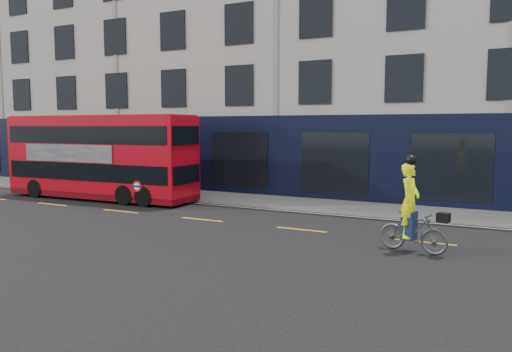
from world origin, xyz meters
The scene contains 8 objects.
ground centered at (0.00, 0.00, 0.00)m, with size 120.00×120.00×0.00m, color black.
pavement centered at (0.00, 6.50, 0.06)m, with size 60.00×3.00×0.12m, color slate.
kerb centered at (0.00, 5.00, 0.07)m, with size 60.00×0.12×0.13m, color gray.
building_terrace centered at (0.00, 12.94, 7.49)m, with size 50.00×10.07×15.00m.
road_edge_line centered at (0.00, 4.70, 0.00)m, with size 58.00×0.10×0.01m, color silver.
lane_dashes centered at (0.00, 1.50, 0.00)m, with size 58.00×0.12×0.01m, color orange, non-canonical shape.
bus centered at (-7.28, 3.80, 2.05)m, with size 9.98×2.52×3.99m.
cyclist centered at (7.83, 0.12, 0.92)m, with size 2.00×0.89×2.71m.
Camera 1 is at (10.21, -13.95, 3.48)m, focal length 35.00 mm.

